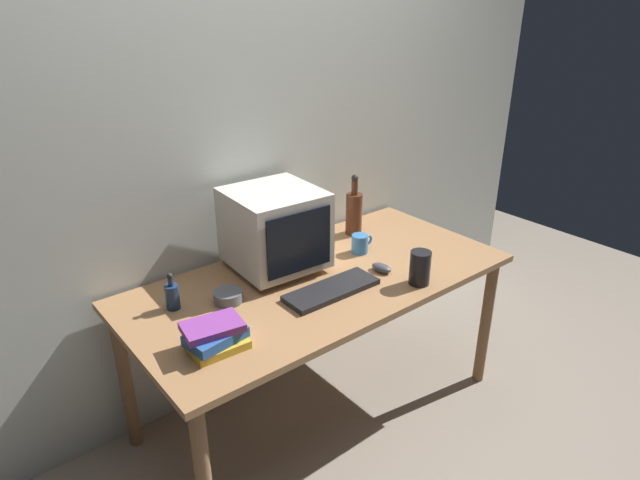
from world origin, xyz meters
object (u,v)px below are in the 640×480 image
(bottle_short, at_px, (172,296))
(mug, at_px, (360,244))
(crt_monitor, at_px, (275,229))
(computer_mouse, at_px, (381,268))
(cd_spindle, at_px, (228,296))
(metal_canister, at_px, (420,268))
(bottle_tall, at_px, (354,212))
(book_stack, at_px, (215,336))
(keyboard, at_px, (332,290))

(bottle_short, distance_m, mug, 0.93)
(crt_monitor, bearing_deg, computer_mouse, -43.19)
(computer_mouse, relative_size, cd_spindle, 0.83)
(crt_monitor, xyz_separation_m, mug, (0.41, -0.12, -0.15))
(cd_spindle, distance_m, metal_canister, 0.82)
(bottle_tall, bearing_deg, computer_mouse, -115.59)
(mug, bearing_deg, computer_mouse, -106.63)
(book_stack, distance_m, mug, 0.96)
(bottle_tall, distance_m, cd_spindle, 0.88)
(bottle_short, bearing_deg, mug, -5.47)
(keyboard, relative_size, cd_spindle, 3.50)
(crt_monitor, relative_size, mug, 3.39)
(crt_monitor, xyz_separation_m, cd_spindle, (-0.32, -0.12, -0.17))
(computer_mouse, bearing_deg, bottle_tall, 58.26)
(crt_monitor, height_order, keyboard, crt_monitor)
(bottle_tall, relative_size, mug, 2.65)
(computer_mouse, relative_size, metal_canister, 0.67)
(book_stack, distance_m, metal_canister, 0.92)
(bottle_short, bearing_deg, bottle_tall, 5.39)
(bottle_tall, xyz_separation_m, metal_canister, (-0.14, -0.58, -0.04))
(mug, distance_m, cd_spindle, 0.73)
(bottle_short, distance_m, cd_spindle, 0.22)
(crt_monitor, distance_m, bottle_tall, 0.55)
(mug, xyz_separation_m, metal_canister, (-0.01, -0.39, 0.03))
(crt_monitor, relative_size, bottle_short, 2.59)
(bottle_tall, height_order, mug, bottle_tall)
(keyboard, distance_m, metal_canister, 0.39)
(metal_canister, bearing_deg, bottle_short, 152.41)
(metal_canister, bearing_deg, book_stack, 171.58)
(bottle_short, bearing_deg, crt_monitor, 3.28)
(bottle_tall, bearing_deg, book_stack, -157.28)
(keyboard, bearing_deg, mug, 31.18)
(book_stack, xyz_separation_m, mug, (0.93, 0.25, -0.00))
(mug, bearing_deg, metal_canister, -92.18)
(computer_mouse, xyz_separation_m, book_stack, (-0.87, -0.04, 0.03))
(keyboard, height_order, metal_canister, metal_canister)
(bottle_tall, relative_size, cd_spindle, 2.65)
(crt_monitor, height_order, mug, crt_monitor)
(mug, height_order, cd_spindle, mug)
(computer_mouse, height_order, book_stack, book_stack)
(crt_monitor, height_order, bottle_short, crt_monitor)
(keyboard, distance_m, mug, 0.42)
(book_stack, distance_m, cd_spindle, 0.32)
(keyboard, distance_m, computer_mouse, 0.30)
(crt_monitor, distance_m, bottle_short, 0.54)
(bottle_short, height_order, mug, bottle_short)
(mug, bearing_deg, keyboard, -149.46)
(bottle_tall, distance_m, metal_canister, 0.60)
(computer_mouse, bearing_deg, metal_canister, -81.40)
(book_stack, bearing_deg, bottle_short, 90.10)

